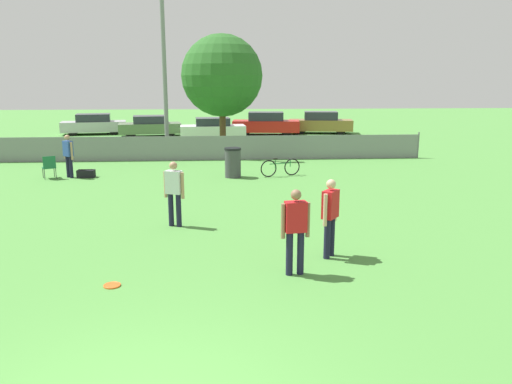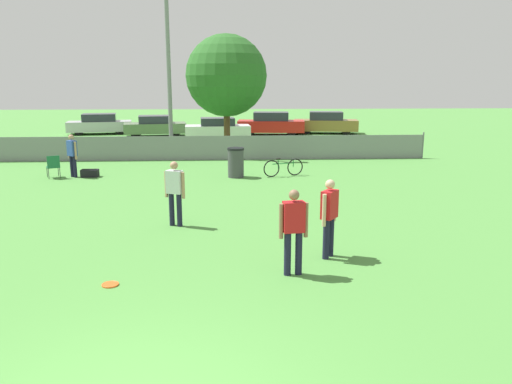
# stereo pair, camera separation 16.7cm
# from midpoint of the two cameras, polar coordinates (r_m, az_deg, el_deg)

# --- Properties ---
(fence_backline) EXTENTS (20.43, 0.07, 1.21)m
(fence_backline) POSITION_cam_midpoint_polar(r_m,az_deg,el_deg) (22.88, -5.81, 5.02)
(fence_backline) COLOR gray
(fence_backline) RESTS_ON ground_plane
(light_pole) EXTENTS (0.90, 0.36, 9.90)m
(light_pole) POSITION_cam_midpoint_polar(r_m,az_deg,el_deg) (24.22, -9.90, 17.61)
(light_pole) COLOR gray
(light_pole) RESTS_ON ground_plane
(tree_near_pole) EXTENTS (4.06, 4.06, 5.83)m
(tree_near_pole) POSITION_cam_midpoint_polar(r_m,az_deg,el_deg) (25.57, -3.22, 13.13)
(tree_near_pole) COLOR brown
(tree_near_pole) RESTS_ON ground_plane
(player_receiver_white) EXTENTS (0.51, 0.35, 1.63)m
(player_receiver_white) POSITION_cam_midpoint_polar(r_m,az_deg,el_deg) (12.41, -8.88, 0.30)
(player_receiver_white) COLOR #191933
(player_receiver_white) RESTS_ON ground_plane
(player_defender_red) EXTENTS (0.41, 0.45, 1.63)m
(player_defender_red) POSITION_cam_midpoint_polar(r_m,az_deg,el_deg) (10.16, 8.83, -2.44)
(player_defender_red) COLOR #191933
(player_defender_red) RESTS_ON ground_plane
(player_thrower_red) EXTENTS (0.54, 0.27, 1.63)m
(player_thrower_red) POSITION_cam_midpoint_polar(r_m,az_deg,el_deg) (9.18, 4.84, -3.98)
(player_thrower_red) COLOR #191933
(player_thrower_red) RESTS_ON ground_plane
(spectator_in_blue) EXTENTS (0.42, 0.41, 1.60)m
(spectator_in_blue) POSITION_cam_midpoint_polar(r_m,az_deg,el_deg) (19.80, -20.03, 4.20)
(spectator_in_blue) COLOR #191933
(spectator_in_blue) RESTS_ON ground_plane
(frisbee_disc) EXTENTS (0.30, 0.30, 0.03)m
(frisbee_disc) POSITION_cam_midpoint_polar(r_m,az_deg,el_deg) (9.32, -15.82, -10.14)
(frisbee_disc) COLOR #E5591E
(frisbee_disc) RESTS_ON ground_plane
(folding_chair_sideline) EXTENTS (0.60, 0.60, 0.85)m
(folding_chair_sideline) POSITION_cam_midpoint_polar(r_m,az_deg,el_deg) (19.93, -21.94, 2.85)
(folding_chair_sideline) COLOR #333338
(folding_chair_sideline) RESTS_ON ground_plane
(bicycle_sideline) EXTENTS (1.56, 0.60, 0.69)m
(bicycle_sideline) POSITION_cam_midpoint_polar(r_m,az_deg,el_deg) (18.91, 3.41, 2.82)
(bicycle_sideline) COLOR black
(bicycle_sideline) RESTS_ON ground_plane
(trash_bin) EXTENTS (0.62, 0.62, 1.11)m
(trash_bin) POSITION_cam_midpoint_polar(r_m,az_deg,el_deg) (18.67, -2.06, 3.40)
(trash_bin) COLOR #3F3F44
(trash_bin) RESTS_ON ground_plane
(gear_bag_sideline) EXTENTS (0.63, 0.35, 0.31)m
(gear_bag_sideline) POSITION_cam_midpoint_polar(r_m,az_deg,el_deg) (19.76, -18.23, 2.06)
(gear_bag_sideline) COLOR black
(gear_bag_sideline) RESTS_ON ground_plane
(parked_car_silver) EXTENTS (4.44, 2.48, 1.37)m
(parked_car_silver) POSITION_cam_midpoint_polar(r_m,az_deg,el_deg) (35.76, -17.31, 7.42)
(parked_car_silver) COLOR black
(parked_car_silver) RESTS_ON ground_plane
(parked_car_olive) EXTENTS (4.17, 2.43, 1.34)m
(parked_car_olive) POSITION_cam_midpoint_polar(r_m,az_deg,el_deg) (33.38, -11.32, 7.41)
(parked_car_olive) COLOR black
(parked_car_olive) RESTS_ON ground_plane
(parked_car_white) EXTENTS (4.07, 1.94, 1.31)m
(parked_car_white) POSITION_cam_midpoint_polar(r_m,az_deg,el_deg) (31.20, -4.25, 7.26)
(parked_car_white) COLOR black
(parked_car_white) RESTS_ON ground_plane
(parked_car_red) EXTENTS (4.55, 2.11, 1.51)m
(parked_car_red) POSITION_cam_midpoint_polar(r_m,az_deg,el_deg) (33.67, 1.87, 7.79)
(parked_car_red) COLOR black
(parked_car_red) RESTS_ON ground_plane
(parked_car_tan) EXTENTS (4.50, 2.34, 1.48)m
(parked_car_tan) POSITION_cam_midpoint_polar(r_m,az_deg,el_deg) (34.85, 8.11, 7.82)
(parked_car_tan) COLOR black
(parked_car_tan) RESTS_ON ground_plane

